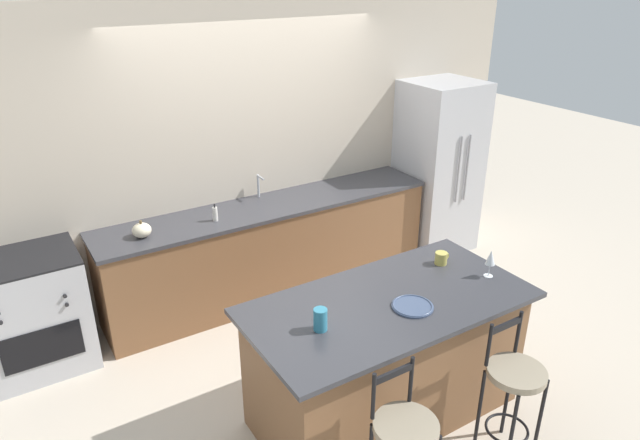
{
  "coord_description": "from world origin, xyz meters",
  "views": [
    {
      "loc": [
        -2.15,
        -3.99,
        2.93
      ],
      "look_at": [
        -0.04,
        -0.59,
        1.12
      ],
      "focal_mm": 32.0,
      "sensor_mm": 36.0,
      "label": 1
    }
  ],
  "objects_px": {
    "oven_range": "(33,313)",
    "dinner_plate": "(413,306)",
    "wine_glass": "(491,258)",
    "bar_stool_far": "(513,386)",
    "tumbler_cup": "(320,320)",
    "soap_bottle": "(215,214)",
    "refrigerator": "(437,167)",
    "pumpkin_decoration": "(142,230)",
    "coffee_mug": "(441,258)"
  },
  "relations": [
    {
      "from": "refrigerator",
      "to": "tumbler_cup",
      "type": "height_order",
      "value": "refrigerator"
    },
    {
      "from": "refrigerator",
      "to": "wine_glass",
      "type": "height_order",
      "value": "refrigerator"
    },
    {
      "from": "dinner_plate",
      "to": "wine_glass",
      "type": "xyz_separation_m",
      "value": [
        0.71,
        0.03,
        0.13
      ]
    },
    {
      "from": "bar_stool_far",
      "to": "coffee_mug",
      "type": "distance_m",
      "value": 1.03
    },
    {
      "from": "soap_bottle",
      "to": "dinner_plate",
      "type": "bearing_deg",
      "value": -74.35
    },
    {
      "from": "oven_range",
      "to": "tumbler_cup",
      "type": "height_order",
      "value": "tumbler_cup"
    },
    {
      "from": "dinner_plate",
      "to": "coffee_mug",
      "type": "xyz_separation_m",
      "value": [
        0.56,
        0.34,
        0.04
      ]
    },
    {
      "from": "refrigerator",
      "to": "tumbler_cup",
      "type": "bearing_deg",
      "value": -144.82
    },
    {
      "from": "oven_range",
      "to": "coffee_mug",
      "type": "distance_m",
      "value": 3.14
    },
    {
      "from": "bar_stool_far",
      "to": "dinner_plate",
      "type": "height_order",
      "value": "bar_stool_far"
    },
    {
      "from": "oven_range",
      "to": "bar_stool_far",
      "type": "xyz_separation_m",
      "value": [
        2.41,
        -2.58,
        0.07
      ]
    },
    {
      "from": "pumpkin_decoration",
      "to": "soap_bottle",
      "type": "distance_m",
      "value": 0.62
    },
    {
      "from": "oven_range",
      "to": "wine_glass",
      "type": "height_order",
      "value": "wine_glass"
    },
    {
      "from": "dinner_plate",
      "to": "coffee_mug",
      "type": "relative_size",
      "value": 2.23
    },
    {
      "from": "oven_range",
      "to": "coffee_mug",
      "type": "relative_size",
      "value": 7.87
    },
    {
      "from": "bar_stool_far",
      "to": "soap_bottle",
      "type": "relative_size",
      "value": 6.34
    },
    {
      "from": "oven_range",
      "to": "wine_glass",
      "type": "bearing_deg",
      "value": -35.56
    },
    {
      "from": "bar_stool_far",
      "to": "wine_glass",
      "type": "bearing_deg",
      "value": 59.32
    },
    {
      "from": "refrigerator",
      "to": "pumpkin_decoration",
      "type": "height_order",
      "value": "refrigerator"
    },
    {
      "from": "bar_stool_far",
      "to": "soap_bottle",
      "type": "bearing_deg",
      "value": 109.7
    },
    {
      "from": "coffee_mug",
      "to": "soap_bottle",
      "type": "height_order",
      "value": "soap_bottle"
    },
    {
      "from": "oven_range",
      "to": "pumpkin_decoration",
      "type": "xyz_separation_m",
      "value": [
        0.89,
        -0.05,
        0.5
      ]
    },
    {
      "from": "wine_glass",
      "to": "soap_bottle",
      "type": "xyz_separation_m",
      "value": [
        -1.26,
        1.92,
        -0.09
      ]
    },
    {
      "from": "refrigerator",
      "to": "tumbler_cup",
      "type": "distance_m",
      "value": 3.24
    },
    {
      "from": "refrigerator",
      "to": "soap_bottle",
      "type": "xyz_separation_m",
      "value": [
        -2.57,
        -0.03,
        0.06
      ]
    },
    {
      "from": "oven_range",
      "to": "tumbler_cup",
      "type": "distance_m",
      "value": 2.44
    },
    {
      "from": "oven_range",
      "to": "pumpkin_decoration",
      "type": "relative_size",
      "value": 6.23
    },
    {
      "from": "tumbler_cup",
      "to": "bar_stool_far",
      "type": "bearing_deg",
      "value": -34.48
    },
    {
      "from": "dinner_plate",
      "to": "wine_glass",
      "type": "height_order",
      "value": "wine_glass"
    },
    {
      "from": "pumpkin_decoration",
      "to": "dinner_plate",
      "type": "bearing_deg",
      "value": -59.16
    },
    {
      "from": "coffee_mug",
      "to": "oven_range",
      "type": "bearing_deg",
      "value": 147.47
    },
    {
      "from": "dinner_plate",
      "to": "coffee_mug",
      "type": "bearing_deg",
      "value": 31.36
    },
    {
      "from": "oven_range",
      "to": "dinner_plate",
      "type": "relative_size",
      "value": 3.53
    },
    {
      "from": "oven_range",
      "to": "coffee_mug",
      "type": "bearing_deg",
      "value": -32.53
    },
    {
      "from": "oven_range",
      "to": "bar_stool_far",
      "type": "height_order",
      "value": "bar_stool_far"
    },
    {
      "from": "bar_stool_far",
      "to": "coffee_mug",
      "type": "xyz_separation_m",
      "value": [
        0.2,
        0.91,
        0.43
      ]
    },
    {
      "from": "refrigerator",
      "to": "tumbler_cup",
      "type": "xyz_separation_m",
      "value": [
        -2.65,
        -1.87,
        0.07
      ]
    },
    {
      "from": "wine_glass",
      "to": "dinner_plate",
      "type": "bearing_deg",
      "value": -177.91
    },
    {
      "from": "dinner_plate",
      "to": "tumbler_cup",
      "type": "xyz_separation_m",
      "value": [
        -0.63,
        0.1,
        0.06
      ]
    },
    {
      "from": "tumbler_cup",
      "to": "soap_bottle",
      "type": "distance_m",
      "value": 1.84
    },
    {
      "from": "bar_stool_far",
      "to": "tumbler_cup",
      "type": "relative_size",
      "value": 6.8
    },
    {
      "from": "refrigerator",
      "to": "dinner_plate",
      "type": "xyz_separation_m",
      "value": [
        -2.02,
        -1.97,
        0.01
      ]
    },
    {
      "from": "bar_stool_far",
      "to": "pumpkin_decoration",
      "type": "relative_size",
      "value": 6.41
    },
    {
      "from": "wine_glass",
      "to": "bar_stool_far",
      "type": "bearing_deg",
      "value": -120.68
    },
    {
      "from": "oven_range",
      "to": "pumpkin_decoration",
      "type": "distance_m",
      "value": 1.02
    },
    {
      "from": "dinner_plate",
      "to": "bar_stool_far",
      "type": "bearing_deg",
      "value": -58.12
    },
    {
      "from": "oven_range",
      "to": "tumbler_cup",
      "type": "xyz_separation_m",
      "value": [
        1.43,
        -1.9,
        0.52
      ]
    },
    {
      "from": "bar_stool_far",
      "to": "oven_range",
      "type": "bearing_deg",
      "value": 133.1
    },
    {
      "from": "refrigerator",
      "to": "dinner_plate",
      "type": "bearing_deg",
      "value": -135.69
    },
    {
      "from": "pumpkin_decoration",
      "to": "soap_bottle",
      "type": "relative_size",
      "value": 0.99
    }
  ]
}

